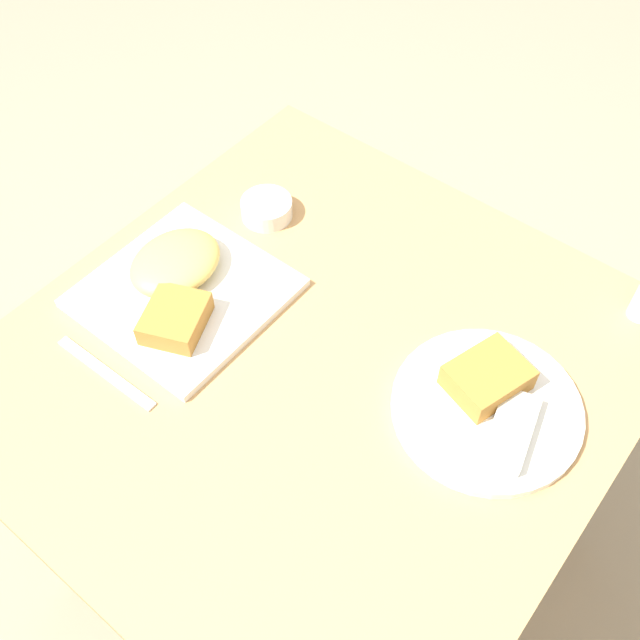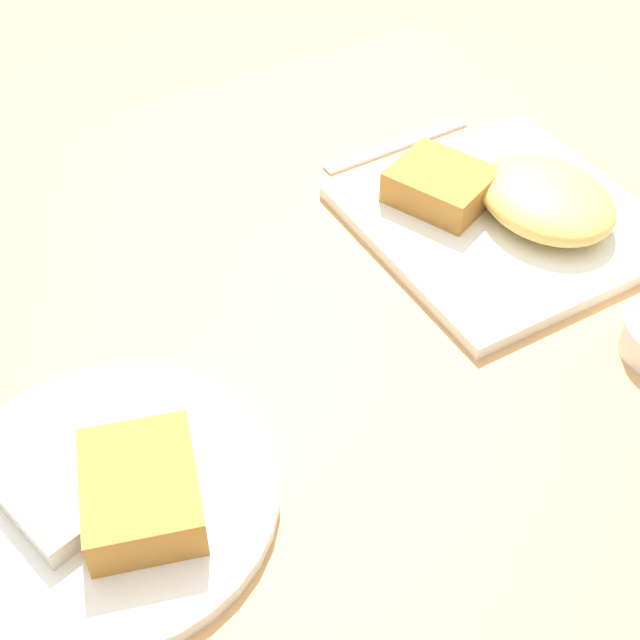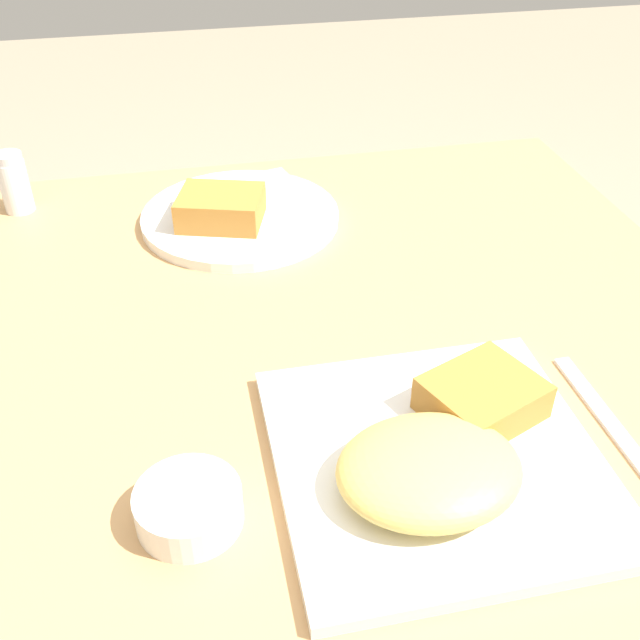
% 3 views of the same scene
% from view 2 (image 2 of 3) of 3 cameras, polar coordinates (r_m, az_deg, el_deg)
% --- Properties ---
extents(dining_table, '(0.89, 0.86, 0.73)m').
position_cam_2_polar(dining_table, '(0.91, 0.12, -4.52)').
color(dining_table, tan).
rests_on(dining_table, ground_plane).
extents(plate_square_near, '(0.28, 0.28, 0.06)m').
position_cam_2_polar(plate_square_near, '(0.96, 12.12, 7.06)').
color(plate_square_near, white).
rests_on(plate_square_near, dining_table).
extents(plate_oval_far, '(0.27, 0.27, 0.05)m').
position_cam_2_polar(plate_oval_far, '(0.72, -13.25, -10.82)').
color(plate_oval_far, white).
rests_on(plate_oval_far, dining_table).
extents(butter_knife, '(0.02, 0.19, 0.00)m').
position_cam_2_polar(butter_knife, '(1.07, 4.94, 11.08)').
color(butter_knife, silver).
rests_on(butter_knife, dining_table).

